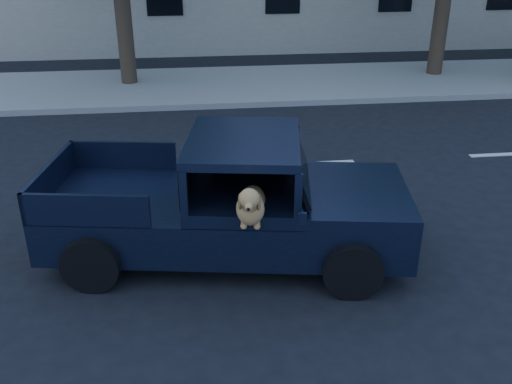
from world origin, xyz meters
The scene contains 4 objects.
ground centered at (0.00, 0.00, 0.00)m, with size 120.00×120.00×0.00m, color black.
far_sidewalk centered at (0.00, 9.20, 0.07)m, with size 60.00×4.00×0.15m, color gray.
lane_stripes centered at (2.00, 3.40, 0.01)m, with size 21.60×0.14×0.01m, color silver, non-canonical shape.
pickup_truck centered at (-1.99, 0.28, 0.59)m, with size 5.08×2.85×1.73m.
Camera 1 is at (-2.34, -6.65, 4.25)m, focal length 40.00 mm.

